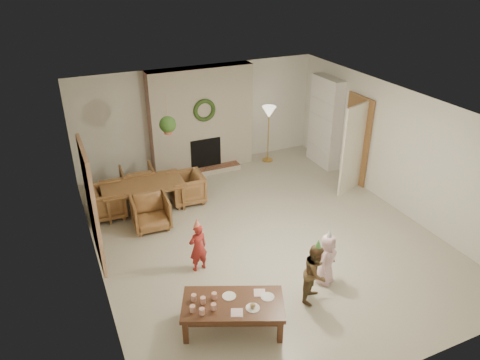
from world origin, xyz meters
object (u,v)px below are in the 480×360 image
dining_chair_near (151,213)px  dining_chair_right (187,188)px  dining_table (144,197)px  coffee_table_top (233,304)px  dining_chair_far (138,181)px  dining_chair_left (108,202)px  child_plaid (315,273)px  child_red (198,247)px  child_pink (327,259)px

dining_chair_near → dining_chair_right: bearing=38.7°
dining_table → dining_chair_right: 0.91m
coffee_table_top → dining_table: bearing=119.1°
dining_chair_far → coffee_table_top: bearing=97.2°
dining_chair_left → coffee_table_top: size_ratio=0.50×
dining_chair_left → child_plaid: 4.54m
dining_chair_right → child_plaid: 3.81m
child_plaid → dining_table: bearing=76.3°
dining_chair_far → child_plaid: size_ratio=0.72×
dining_chair_left → child_red: (1.09, -2.39, 0.12)m
dining_table → dining_chair_left: 0.73m
dining_chair_far → child_pink: 4.72m
dining_chair_near → child_pink: (2.17, -2.77, 0.13)m
dining_table → child_pink: child_pink is taller
dining_chair_near → coffee_table_top: dining_chair_near is taller
dining_chair_near → dining_chair_left: 1.03m
dining_chair_near → child_plaid: (1.79, -3.03, 0.17)m
dining_chair_near → child_pink: size_ratio=0.79×
coffee_table_top → child_plaid: child_plaid is taller
coffee_table_top → child_red: (-0.01, 1.44, 0.04)m
child_pink → dining_chair_left: bearing=95.3°
coffee_table_top → child_pink: bearing=33.0°
dining_chair_near → child_red: 1.68m
dining_chair_far → dining_chair_right: same height
dining_chair_far → child_red: size_ratio=0.80×
coffee_table_top → child_red: 1.44m
child_plaid → child_pink: (0.38, 0.26, -0.04)m
dining_chair_near → coffee_table_top: 3.09m
dining_chair_far → child_pink: bearing=119.3°
child_pink → child_red: bearing=113.4°
dining_chair_near → dining_chair_far: 1.46m
coffee_table_top → child_pink: size_ratio=1.59×
dining_chair_far → coffee_table_top: dining_chair_far is taller
child_pink → dining_chair_right: bearing=75.8°
dining_chair_right → coffee_table_top: bearing=-5.3°
child_red → dining_chair_left: bearing=-74.4°
dining_chair_far → child_plaid: 4.80m
dining_chair_left → coffee_table_top: (1.10, -3.83, 0.08)m
dining_chair_far → dining_chair_right: 1.17m
coffee_table_top → dining_chair_right: bearing=105.3°
dining_chair_near → dining_chair_far: bearing=90.0°
coffee_table_top → child_plaid: 1.38m
child_plaid → child_red: bearing=96.0°
dining_chair_right → child_plaid: size_ratio=0.72×
child_pink → dining_table: bearing=87.6°
dining_chair_far → dining_chair_near: bearing=90.0°
coffee_table_top → child_plaid: bearing=24.8°
dining_chair_near → dining_chair_far: size_ratio=1.00×
coffee_table_top → child_pink: (1.76, 0.29, 0.04)m
dining_chair_near → child_plaid: bearing=-56.5°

